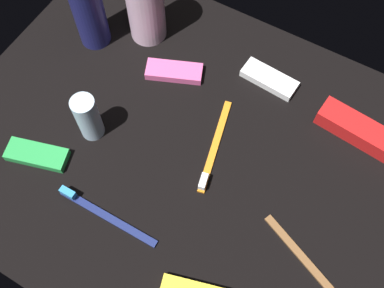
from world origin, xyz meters
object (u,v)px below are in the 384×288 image
object	(u,v)px
lotion_bottle	(86,3)
toothbrush_brown	(312,268)
toothbrush_orange	(214,150)
toothpaste_box_red	(367,135)
toothbrush_navy	(102,213)
snack_bar_white	(269,79)
snack_bar_green	(37,155)
snack_bar_pink	(174,71)
deodorant_stick	(88,117)

from	to	relation	value
lotion_bottle	toothbrush_brown	world-z (taller)	lotion_bottle
toothbrush_orange	toothpaste_box_red	size ratio (longest dim) A/B	1.01
toothbrush_brown	toothbrush_navy	distance (cm)	33.65
toothbrush_brown	snack_bar_white	bearing A→B (deg)	-53.45
lotion_bottle	snack_bar_green	world-z (taller)	lotion_bottle
toothbrush_brown	toothbrush_navy	bearing A→B (deg)	15.26
snack_bar_pink	snack_bar_white	world-z (taller)	same
lotion_bottle	snack_bar_pink	size ratio (longest dim) A/B	2.07
toothbrush_orange	toothbrush_navy	xyz separation A→B (cm)	(10.04, 18.71, 0.00)
lotion_bottle	snack_bar_white	xyz separation A→B (cm)	(-33.58, -7.75, -8.85)
snack_bar_white	snack_bar_pink	bearing A→B (deg)	28.79
toothbrush_orange	toothbrush_brown	world-z (taller)	same
deodorant_stick	toothpaste_box_red	size ratio (longest dim) A/B	0.54
deodorant_stick	snack_bar_green	distance (cm)	10.97
toothbrush_orange	toothbrush_navy	size ratio (longest dim) A/B	0.99
lotion_bottle	toothbrush_navy	size ratio (longest dim) A/B	1.20
deodorant_stick	toothbrush_orange	xyz separation A→B (cm)	(-20.12, -7.04, -4.16)
toothpaste_box_red	snack_bar_pink	xyz separation A→B (cm)	(35.56, 4.67, -0.85)
toothbrush_navy	toothbrush_brown	bearing A→B (deg)	-164.74
lotion_bottle	deodorant_stick	size ratio (longest dim) A/B	2.26
lotion_bottle	deodorant_stick	xyz separation A→B (cm)	(-11.50, 17.04, -4.83)
toothbrush_navy	toothpaste_box_red	size ratio (longest dim) A/B	1.02
deodorant_stick	snack_bar_green	size ratio (longest dim) A/B	0.92
lotion_bottle	toothpaste_box_red	xyz separation A→B (cm)	(-53.09, -5.09, -8.00)
deodorant_stick	toothbrush_orange	world-z (taller)	deodorant_stick
toothbrush_navy	snack_bar_white	world-z (taller)	toothbrush_navy
toothpaste_box_red	snack_bar_green	size ratio (longest dim) A/B	1.69
snack_bar_green	snack_bar_white	world-z (taller)	same
toothbrush_brown	toothpaste_box_red	distance (cm)	24.99
toothbrush_navy	snack_bar_pink	size ratio (longest dim) A/B	1.73
toothbrush_orange	toothpaste_box_red	world-z (taller)	toothpaste_box_red
lotion_bottle	toothbrush_navy	distance (cm)	37.03
deodorant_stick	snack_bar_green	xyz separation A→B (cm)	(5.25, 8.75, -4.02)
toothpaste_box_red	snack_bar_white	distance (cm)	19.71
snack_bar_green	snack_bar_white	xyz separation A→B (cm)	(-27.33, -33.54, 0.00)
lotion_bottle	toothbrush_orange	xyz separation A→B (cm)	(-31.62, 10.01, -8.99)
toothpaste_box_red	snack_bar_green	distance (cm)	56.12
snack_bar_white	deodorant_stick	bearing A→B (deg)	52.56
snack_bar_green	snack_bar_pink	size ratio (longest dim) A/B	1.00
toothbrush_brown	toothpaste_box_red	bearing A→B (deg)	-87.82
toothbrush_orange	snack_bar_white	size ratio (longest dim) A/B	1.71
toothbrush_brown	snack_bar_pink	bearing A→B (deg)	-29.06
toothbrush_orange	snack_bar_white	xyz separation A→B (cm)	(-1.96, -17.75, 0.14)
deodorant_stick	snack_bar_pink	xyz separation A→B (cm)	(-6.03, -17.47, -4.02)
toothbrush_brown	snack_bar_white	distance (cm)	34.37
toothbrush_navy	toothpaste_box_red	bearing A→B (deg)	-132.99
lotion_bottle	snack_bar_green	xyz separation A→B (cm)	(-6.25, 25.79, -8.85)
toothbrush_brown	snack_bar_green	world-z (taller)	toothbrush_brown
deodorant_stick	snack_bar_white	world-z (taller)	deodorant_stick
lotion_bottle	snack_bar_white	world-z (taller)	lotion_bottle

